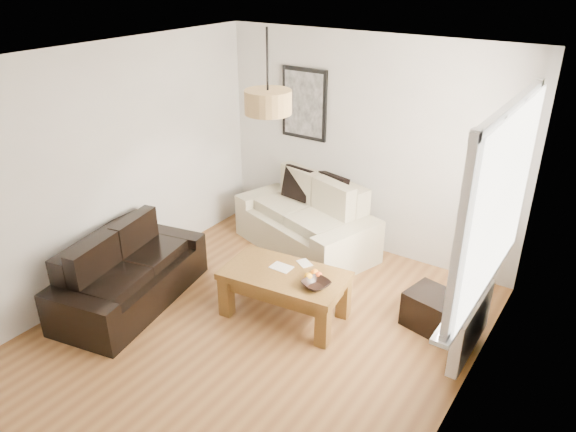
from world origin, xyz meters
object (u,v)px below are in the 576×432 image
Objects in this scene: loveseat_cream at (306,216)px; ottoman at (439,314)px; coffee_table at (285,294)px; sofa_leather at (129,271)px.

loveseat_cream is 2.11m from ottoman.
loveseat_cream is at bearing 113.86° from coffee_table.
coffee_table is 1.90× the size of ottoman.
sofa_leather reaches higher than ottoman.
loveseat_cream is 1.02× the size of sofa_leather.
coffee_table is at bearing -76.50° from sofa_leather.
coffee_table reaches higher than ottoman.
ottoman is (1.98, -0.69, -0.25)m from loveseat_cream.
loveseat_cream is 1.42× the size of coffee_table.
loveseat_cream is at bearing 160.86° from ottoman.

